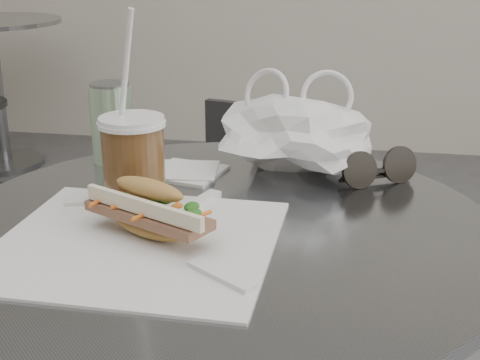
% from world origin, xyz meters
% --- Properties ---
extents(chair_far, '(0.37, 0.40, 0.70)m').
position_xyz_m(chair_far, '(-0.12, 0.94, 0.31)').
color(chair_far, '#2F2F31').
rests_on(chair_far, ground).
extents(sandwich_paper, '(0.35, 0.33, 0.00)m').
position_xyz_m(sandwich_paper, '(-0.09, 0.12, 0.74)').
color(sandwich_paper, white).
rests_on(sandwich_paper, cafe_table).
extents(banh_mi, '(0.23, 0.17, 0.07)m').
position_xyz_m(banh_mi, '(-0.08, 0.14, 0.78)').
color(banh_mi, '#C08648').
rests_on(banh_mi, sandwich_paper).
extents(iced_coffee, '(0.10, 0.10, 0.28)m').
position_xyz_m(iced_coffee, '(-0.13, 0.24, 0.81)').
color(iced_coffee, brown).
rests_on(iced_coffee, cafe_table).
extents(sunglasses, '(0.12, 0.09, 0.06)m').
position_xyz_m(sunglasses, '(0.22, 0.39, 0.76)').
color(sunglasses, black).
rests_on(sunglasses, cafe_table).
extents(plastic_bag, '(0.27, 0.22, 0.12)m').
position_xyz_m(plastic_bag, '(0.08, 0.43, 0.80)').
color(plastic_bag, white).
rests_on(plastic_bag, cafe_table).
extents(napkin_stack, '(0.13, 0.13, 0.01)m').
position_xyz_m(napkin_stack, '(-0.09, 0.38, 0.74)').
color(napkin_stack, white).
rests_on(napkin_stack, cafe_table).
extents(drink_can, '(0.07, 0.07, 0.14)m').
position_xyz_m(drink_can, '(-0.23, 0.43, 0.81)').
color(drink_can, '#5EA15F').
rests_on(drink_can, cafe_table).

